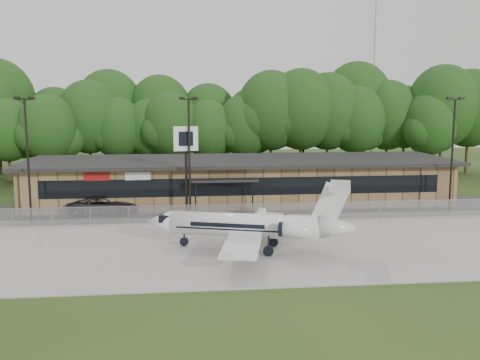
{
  "coord_description": "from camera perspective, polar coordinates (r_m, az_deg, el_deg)",
  "views": [
    {
      "loc": [
        -5.46,
        -27.97,
        9.96
      ],
      "look_at": [
        -1.23,
        12.0,
        3.95
      ],
      "focal_mm": 40.0,
      "sensor_mm": 36.0,
      "label": 1
    }
  ],
  "objects": [
    {
      "name": "business_jet",
      "position": [
        35.42,
        1.28,
        -4.98
      ],
      "size": [
        14.06,
        12.61,
        4.78
      ],
      "rotation": [
        0.0,
        0.0,
        -0.3
      ],
      "color": "white",
      "rests_on": "ground"
    },
    {
      "name": "light_pole_mid",
      "position": [
        44.65,
        -5.44,
        3.34
      ],
      "size": [
        1.55,
        0.3,
        10.23
      ],
      "color": "black",
      "rests_on": "ground"
    },
    {
      "name": "parking_lot",
      "position": [
        48.8,
        0.51,
        -3.24
      ],
      "size": [
        50.0,
        9.0,
        0.06
      ],
      "primitive_type": "cube",
      "color": "#383835",
      "rests_on": "ground"
    },
    {
      "name": "light_pole_right",
      "position": [
        50.44,
        21.74,
        3.37
      ],
      "size": [
        1.55,
        0.3,
        10.23
      ],
      "color": "black",
      "rests_on": "ground"
    },
    {
      "name": "light_pole_left",
      "position": [
        46.37,
        -21.74,
        2.97
      ],
      "size": [
        1.55,
        0.3,
        10.23
      ],
      "color": "black",
      "rests_on": "ground"
    },
    {
      "name": "ground",
      "position": [
        30.19,
        4.81,
        -10.8
      ],
      "size": [
        160.0,
        160.0,
        0.0
      ],
      "primitive_type": "plane",
      "color": "#264117",
      "rests_on": "ground"
    },
    {
      "name": "fence",
      "position": [
        44.28,
        1.18,
        -3.47
      ],
      "size": [
        46.0,
        0.04,
        1.52
      ],
      "color": "gray",
      "rests_on": "ground"
    },
    {
      "name": "pole_sign",
      "position": [
        44.94,
        -5.79,
        3.37
      ],
      "size": [
        2.06,
        0.5,
        7.82
      ],
      "rotation": [
        0.0,
        0.0,
        0.13
      ],
      "color": "black",
      "rests_on": "ground"
    },
    {
      "name": "terminal",
      "position": [
        52.77,
        -0.04,
        0.02
      ],
      "size": [
        41.0,
        11.65,
        4.3
      ],
      "color": "olive",
      "rests_on": "ground"
    },
    {
      "name": "radio_mast",
      "position": [
        80.82,
        14.04,
        10.06
      ],
      "size": [
        0.2,
        0.2,
        25.0
      ],
      "primitive_type": "cylinder",
      "color": "gray",
      "rests_on": "ground"
    },
    {
      "name": "treeline",
      "position": [
        70.22,
        -1.59,
        6.49
      ],
      "size": [
        72.0,
        12.0,
        15.0
      ],
      "primitive_type": null,
      "color": "#153C13",
      "rests_on": "ground"
    },
    {
      "name": "suv",
      "position": [
        48.42,
        -14.34,
        -2.61
      ],
      "size": [
        6.18,
        2.96,
        1.7
      ],
      "primitive_type": "imported",
      "rotation": [
        0.0,
        0.0,
        1.59
      ],
      "color": "#313033",
      "rests_on": "ground"
    },
    {
      "name": "apron",
      "position": [
        37.71,
        2.52,
        -6.76
      ],
      "size": [
        64.0,
        18.0,
        0.08
      ],
      "primitive_type": "cube",
      "color": "#9E9B93",
      "rests_on": "ground"
    }
  ]
}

